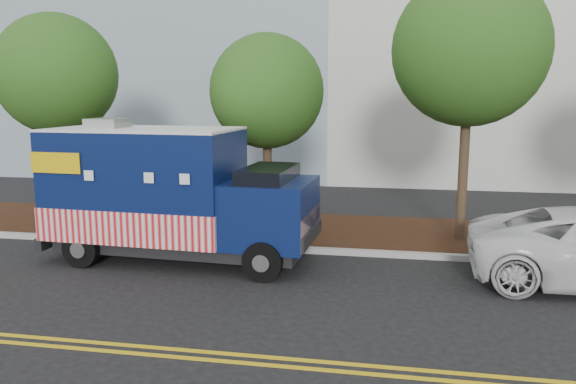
# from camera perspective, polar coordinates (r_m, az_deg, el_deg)

# --- Properties ---
(ground) EXTENTS (120.00, 120.00, 0.00)m
(ground) POSITION_cam_1_polar(r_m,az_deg,el_deg) (13.81, -10.18, -7.13)
(ground) COLOR black
(ground) RESTS_ON ground
(curb) EXTENTS (120.00, 0.18, 0.15)m
(curb) POSITION_cam_1_polar(r_m,az_deg,el_deg) (15.06, -8.33, -5.35)
(curb) COLOR #9E9E99
(curb) RESTS_ON ground
(mulch_strip) EXTENTS (120.00, 4.00, 0.15)m
(mulch_strip) POSITION_cam_1_polar(r_m,az_deg,el_deg) (17.00, -6.07, -3.53)
(mulch_strip) COLOR black
(mulch_strip) RESTS_ON ground
(centerline_near) EXTENTS (120.00, 0.10, 0.01)m
(centerline_near) POSITION_cam_1_polar(r_m,az_deg,el_deg) (10.03, -19.36, -14.19)
(centerline_near) COLOR gold
(centerline_near) RESTS_ON ground
(centerline_far) EXTENTS (120.00, 0.10, 0.01)m
(centerline_far) POSITION_cam_1_polar(r_m,az_deg,el_deg) (9.84, -20.10, -14.73)
(centerline_far) COLOR gold
(centerline_far) RESTS_ON ground
(tree_a) EXTENTS (3.71, 3.71, 6.46)m
(tree_a) POSITION_cam_1_polar(r_m,az_deg,el_deg) (19.03, -22.48, 10.94)
(tree_a) COLOR #38281C
(tree_a) RESTS_ON ground
(tree_b) EXTENTS (3.33, 3.33, 5.76)m
(tree_b) POSITION_cam_1_polar(r_m,az_deg,el_deg) (16.53, -2.16, 10.15)
(tree_b) COLOR #38281C
(tree_b) RESTS_ON ground
(tree_c) EXTENTS (3.97, 3.97, 7.13)m
(tree_c) POSITION_cam_1_polar(r_m,az_deg,el_deg) (15.55, 17.98, 13.58)
(tree_c) COLOR #38281C
(tree_c) RESTS_ON ground
(sign_post) EXTENTS (0.06, 0.06, 2.40)m
(sign_post) POSITION_cam_1_polar(r_m,az_deg,el_deg) (16.27, -19.19, -0.59)
(sign_post) COLOR #473828
(sign_post) RESTS_ON ground
(food_truck) EXTENTS (6.64, 2.80, 3.43)m
(food_truck) POSITION_cam_1_polar(r_m,az_deg,el_deg) (13.90, -12.08, -0.49)
(food_truck) COLOR black
(food_truck) RESTS_ON ground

